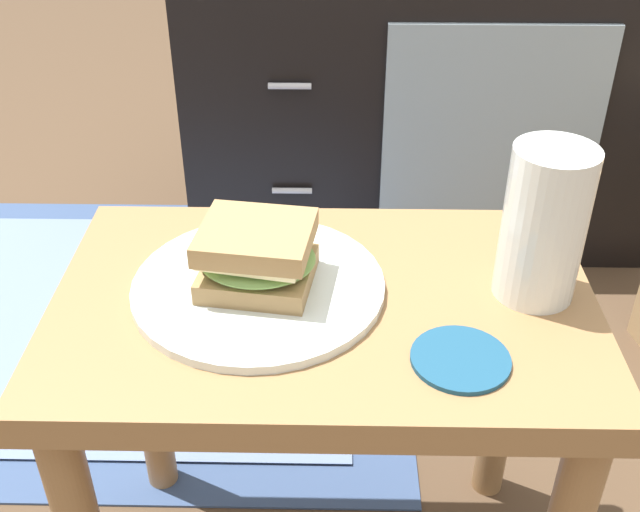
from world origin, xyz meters
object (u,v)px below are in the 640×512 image
(sandwich_front, at_px, (257,256))
(coaster, at_px, (460,359))
(tv_cabinet, at_px, (418,99))
(plate, at_px, (259,286))
(beer_glass, at_px, (543,228))

(sandwich_front, xyz_separation_m, coaster, (0.20, -0.11, -0.04))
(tv_cabinet, bearing_deg, plate, -105.44)
(tv_cabinet, height_order, plate, tv_cabinet)
(coaster, bearing_deg, beer_glass, 51.31)
(tv_cabinet, height_order, coaster, tv_cabinet)
(plate, height_order, beer_glass, beer_glass)
(tv_cabinet, relative_size, coaster, 10.35)
(tv_cabinet, bearing_deg, coaster, -93.48)
(tv_cabinet, relative_size, plate, 3.66)
(plate, xyz_separation_m, beer_glass, (0.28, 0.00, 0.07))
(beer_glass, distance_m, coaster, 0.16)
(beer_glass, xyz_separation_m, coaster, (-0.09, -0.11, -0.08))
(sandwich_front, relative_size, beer_glass, 0.82)
(sandwich_front, bearing_deg, beer_glass, 0.66)
(beer_glass, relative_size, coaster, 1.75)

